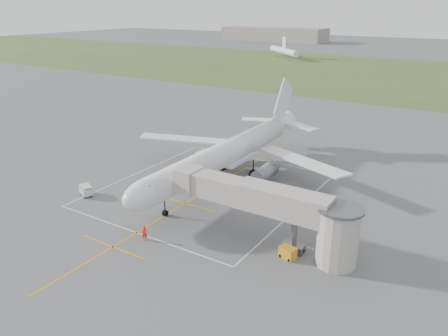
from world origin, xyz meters
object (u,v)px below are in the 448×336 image
Objects in this scene: airliner at (226,154)px; ramp_worker_wing at (201,162)px; baggage_cart at (86,191)px; ramp_worker_nose at (144,233)px; gpu_unit at (288,253)px; jet_bridge at (277,209)px.

airliner reaches higher than ramp_worker_wing.
baggage_cart is 16.88m from ramp_worker_nose.
ramp_worker_nose is (-16.07, -5.56, 0.28)m from gpu_unit.
ramp_worker_nose reaches higher than ramp_worker_wing.
ramp_worker_nose is at bearing 5.61° from baggage_cart.
ramp_worker_nose is at bearing 136.83° from ramp_worker_wing.
jet_bridge is 15.95m from ramp_worker_nose.
airliner is 21.89m from ramp_worker_nose.
jet_bridge is 28.78m from ramp_worker_wing.
ramp_worker_wing is at bearing 93.40° from baggage_cart.
jet_bridge reaches higher than ramp_worker_wing.
ramp_worker_nose is (2.05, -21.52, -3.46)m from airliner.
airliner is 8.43m from ramp_worker_wing.
ramp_worker_nose is at bearing -84.57° from airliner.
ramp_worker_nose reaches higher than baggage_cart.
jet_bridge is 5.04m from gpu_unit.
baggage_cart is 1.39× the size of ramp_worker_nose.
ramp_worker_nose is (-13.67, -7.27, -3.81)m from jet_bridge.
airliner is at bearing -175.97° from ramp_worker_wing.
airliner reaches higher than baggage_cart.
ramp_worker_wing is (6.98, 19.29, -0.02)m from baggage_cart.
airliner is 17.98× the size of baggage_cart.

